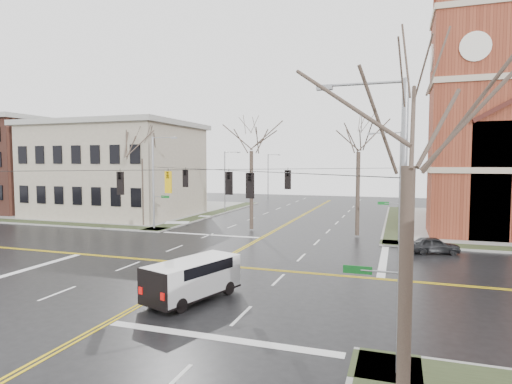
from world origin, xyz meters
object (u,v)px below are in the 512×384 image
(tree_nw_far, at_px, (143,154))
(tree_nw_near, at_px, (251,146))
(signal_pole_se, at_px, (396,219))
(cargo_van, at_px, (196,276))
(signal_pole_ne, at_px, (398,183))
(tree_ne, at_px, (359,146))
(streetlight_north_a, at_px, (226,179))
(tree_se, at_px, (409,149))
(streetlight_north_b, at_px, (269,175))
(parked_car_a, at_px, (434,245))
(signal_pole_nw, at_px, (155,180))

(tree_nw_far, relative_size, tree_nw_near, 0.91)
(signal_pole_se, bearing_deg, tree_nw_near, 117.82)
(cargo_van, height_order, tree_nw_near, tree_nw_near)
(cargo_van, bearing_deg, tree_nw_far, 146.83)
(signal_pole_ne, height_order, signal_pole_se, same)
(signal_pole_ne, bearing_deg, tree_ne, 146.77)
(signal_pole_ne, height_order, cargo_van, signal_pole_ne)
(streetlight_north_a, height_order, tree_se, tree_se)
(tree_nw_far, distance_m, tree_ne, 21.66)
(signal_pole_se, height_order, cargo_van, signal_pole_se)
(streetlight_north_b, height_order, tree_nw_far, tree_nw_far)
(parked_car_a, bearing_deg, signal_pole_nw, 67.67)
(signal_pole_ne, relative_size, tree_nw_far, 0.87)
(parked_car_a, relative_size, tree_se, 0.37)
(signal_pole_se, height_order, streetlight_north_a, signal_pole_se)
(signal_pole_nw, bearing_deg, parked_car_a, -7.01)
(parked_car_a, relative_size, tree_nw_far, 0.35)
(signal_pole_se, bearing_deg, cargo_van, 151.65)
(cargo_van, relative_size, tree_nw_far, 0.52)
(tree_nw_far, height_order, tree_ne, tree_ne)
(parked_car_a, relative_size, tree_nw_near, 0.32)
(signal_pole_ne, relative_size, tree_se, 0.93)
(signal_pole_nw, distance_m, tree_nw_far, 3.86)
(streetlight_north_b, relative_size, parked_car_a, 2.21)
(cargo_van, bearing_deg, signal_pole_se, -10.27)
(signal_pole_ne, relative_size, signal_pole_se, 1.00)
(tree_nw_near, bearing_deg, streetlight_north_b, 103.99)
(signal_pole_ne, xyz_separation_m, tree_se, (0.27, -24.88, 2.06))
(signal_pole_nw, relative_size, tree_nw_near, 0.79)
(tree_nw_far, bearing_deg, tree_se, -46.36)
(tree_nw_near, relative_size, tree_se, 1.18)
(signal_pole_nw, relative_size, streetlight_north_b, 1.12)
(signal_pole_se, height_order, tree_nw_near, tree_nw_near)
(signal_pole_se, relative_size, tree_nw_far, 0.87)
(signal_pole_ne, distance_m, signal_pole_nw, 22.64)
(cargo_van, distance_m, tree_nw_far, 25.99)
(tree_ne, distance_m, tree_se, 27.37)
(cargo_van, relative_size, tree_ne, 0.48)
(signal_pole_ne, height_order, tree_ne, tree_ne)
(parked_car_a, xyz_separation_m, tree_nw_far, (-27.61, 4.75, 6.88))
(cargo_van, bearing_deg, signal_pole_ne, 80.89)
(tree_nw_near, distance_m, tree_ne, 10.17)
(signal_pole_se, height_order, parked_car_a, signal_pole_se)
(tree_nw_near, height_order, tree_se, tree_nw_near)
(signal_pole_ne, distance_m, cargo_van, 20.60)
(signal_pole_nw, xyz_separation_m, cargo_van, (13.39, -18.01, -3.81))
(signal_pole_nw, distance_m, streetlight_north_b, 36.51)
(tree_nw_near, xyz_separation_m, tree_se, (13.82, -27.54, -1.26))
(signal_pole_ne, xyz_separation_m, parked_car_a, (2.58, -3.10, -4.33))
(streetlight_north_b, distance_m, cargo_van, 56.07)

